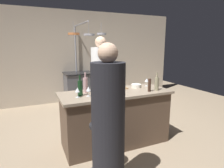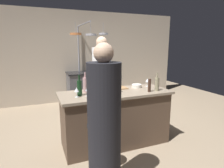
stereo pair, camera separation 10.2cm
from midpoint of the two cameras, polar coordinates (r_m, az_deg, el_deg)
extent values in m
plane|color=gray|center=(3.39, 0.17, -17.29)|extent=(9.00, 9.00, 0.00)
cube|color=#BCAD99|center=(5.70, -11.71, 8.02)|extent=(6.40, 0.16, 2.60)
cube|color=brown|center=(3.20, 0.18, -10.55)|extent=(1.72, 0.66, 0.86)
cube|color=gray|center=(3.06, 0.18, -2.73)|extent=(1.80, 0.72, 0.04)
cube|color=#47474C|center=(5.43, -10.43, -1.39)|extent=(0.76, 0.60, 0.86)
cube|color=black|center=(5.35, -10.60, 3.26)|extent=(0.80, 0.64, 0.03)
cylinder|color=white|center=(3.82, -4.09, -1.07)|extent=(0.38, 0.38, 1.60)
sphere|color=#D8AD8C|center=(3.73, -4.29, 12.53)|extent=(0.22, 0.22, 0.22)
cylinder|color=#4C4C51|center=(2.56, -4.85, -19.13)|extent=(0.06, 0.06, 0.62)
cylinder|color=black|center=(2.41, -4.99, -12.41)|extent=(0.26, 0.26, 0.04)
cylinder|color=black|center=(2.06, -2.61, -14.31)|extent=(0.35, 0.35, 1.48)
sphere|color=#D8AD8C|center=(1.85, -2.85, 9.37)|extent=(0.20, 0.20, 0.20)
cylinder|color=gray|center=(5.57, -11.29, 5.63)|extent=(0.04, 0.04, 2.15)
cylinder|color=gray|center=(4.94, -10.06, 17.43)|extent=(0.04, 1.29, 0.04)
cylinder|color=#B26638|center=(4.35, -12.19, 14.61)|extent=(0.25, 0.25, 0.04)
cylinder|color=gray|center=(4.38, -12.32, 16.34)|extent=(0.01, 0.01, 0.27)
cylinder|color=gray|center=(4.44, -7.64, 14.56)|extent=(0.25, 0.25, 0.04)
cylinder|color=gray|center=(4.46, -7.74, 16.34)|extent=(0.01, 0.01, 0.28)
cylinder|color=gray|center=(4.53, -3.86, 14.89)|extent=(0.22, 0.22, 0.04)
cylinder|color=gray|center=(4.56, -3.96, 16.47)|extent=(0.01, 0.01, 0.25)
cylinder|color=brown|center=(5.15, 10.92, -6.18)|extent=(0.24, 0.24, 0.16)
sphere|color=#2D6633|center=(5.08, 11.03, -3.39)|extent=(0.36, 0.36, 0.36)
cube|color=#997047|center=(3.27, 0.74, -1.24)|extent=(0.32, 0.22, 0.02)
cylinder|color=#382319|center=(3.10, 10.34, -0.36)|extent=(0.05, 0.05, 0.21)
cylinder|color=gray|center=(3.21, 12.48, 0.00)|extent=(0.07, 0.07, 0.21)
cylinder|color=gray|center=(3.18, 12.60, 2.64)|extent=(0.03, 0.03, 0.08)
cylinder|color=#193D23|center=(2.94, -0.09, -0.57)|extent=(0.07, 0.07, 0.23)
cylinder|color=#193D23|center=(2.91, -0.09, 2.51)|extent=(0.03, 0.03, 0.08)
cylinder|color=#143319|center=(2.84, -10.63, -1.30)|extent=(0.07, 0.07, 0.23)
cylinder|color=#143319|center=(2.80, -10.75, 1.83)|extent=(0.03, 0.03, 0.08)
cylinder|color=#B78C8E|center=(3.03, -8.99, -0.34)|extent=(0.07, 0.07, 0.24)
cylinder|color=#B78C8E|center=(3.00, -9.08, 2.68)|extent=(0.03, 0.03, 0.08)
cylinder|color=silver|center=(2.81, -8.14, -3.67)|extent=(0.06, 0.06, 0.01)
cylinder|color=silver|center=(2.80, -8.16, -2.87)|extent=(0.01, 0.01, 0.07)
cone|color=silver|center=(2.78, -8.21, -1.47)|extent=(0.07, 0.07, 0.06)
cylinder|color=silver|center=(3.53, 9.57, -0.56)|extent=(0.06, 0.06, 0.01)
cylinder|color=silver|center=(3.52, 9.59, 0.08)|extent=(0.01, 0.01, 0.07)
cone|color=silver|center=(3.51, 9.63, 1.20)|extent=(0.07, 0.07, 0.06)
cylinder|color=silver|center=(2.78, -11.38, -3.95)|extent=(0.06, 0.06, 0.01)
cylinder|color=silver|center=(2.77, -11.42, -3.15)|extent=(0.01, 0.01, 0.07)
cone|color=silver|center=(2.75, -11.48, -1.74)|extent=(0.07, 0.07, 0.06)
cylinder|color=brown|center=(2.92, -5.60, -2.54)|extent=(0.17, 0.17, 0.06)
cylinder|color=silver|center=(3.40, 6.48, -0.51)|extent=(0.17, 0.17, 0.06)
camera|label=1|loc=(0.05, -90.92, -0.19)|focal=30.21mm
camera|label=2|loc=(0.05, 89.08, 0.19)|focal=30.21mm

